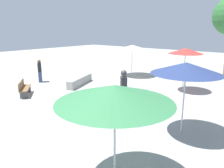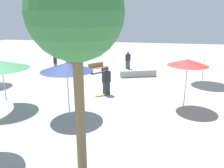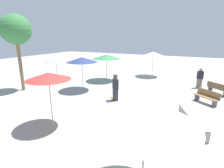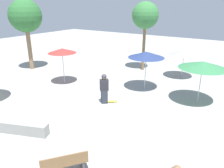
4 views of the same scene
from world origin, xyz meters
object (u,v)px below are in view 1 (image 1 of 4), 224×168
Objects in this scene: bench_far at (24,88)px; shade_umbrella_cream at (132,47)px; shade_umbrella_red at (186,51)px; shade_umbrella_navy at (186,68)px; bystander_watching at (40,71)px; skater_main at (124,87)px; shade_umbrella_green at (115,94)px; concrete_ledge at (80,81)px; skateboard at (125,108)px.

bench_far is 0.58× the size of shade_umbrella_cream.
shade_umbrella_red is 5.89m from shade_umbrella_navy.
shade_umbrella_cream is at bearing 90.40° from bystander_watching.
skater_main is 0.67× the size of shade_umbrella_green.
skater_main is at bearing 59.58° from bench_far.
shade_umbrella_cream is (8.35, -1.68, 1.85)m from bench_far.
bench_far is (-2.18, 5.44, -0.55)m from skater_main.
shade_umbrella_cream is (6.17, 3.76, 1.29)m from skater_main.
bystander_watching is at bearing 169.22° from bench_far.
skater_main is 7.57m from bystander_watching.
shade_umbrella_navy reaches higher than concrete_ledge.
shade_umbrella_cream is 1.00× the size of shade_umbrella_navy.
bench_far is (-1.93, 5.73, 0.37)m from skateboard.
skateboard is at bearing -147.74° from shade_umbrella_cream.
shade_umbrella_green reaches higher than concrete_ledge.
bystander_watching is at bearing -137.70° from skater_main.
bystander_watching is (1.25, 10.93, -1.61)m from shade_umbrella_navy.
shade_umbrella_cream is 1.61× the size of bystander_watching.
shade_umbrella_red is (4.46, -1.20, 1.47)m from skater_main.
skateboard is at bearing 29.53° from bystander_watching.
bench_far reaches higher than concrete_ledge.
concrete_ledge is 1.11× the size of shade_umbrella_red.
shade_umbrella_navy reaches higher than bystander_watching.
shade_umbrella_navy reaches higher than bench_far.
skateboard is (-0.24, -0.29, -0.92)m from skater_main.
shade_umbrella_green is at bearing -167.78° from shade_umbrella_red.
shade_umbrella_green reaches higher than bench_far.
concrete_ledge is at bearing 72.94° from shade_umbrella_navy.
bystander_watching is at bearing 114.11° from concrete_ledge.
skater_main reaches higher than bystander_watching.
shade_umbrella_green is at bearing 8.71° from bystander_watching.
shade_umbrella_navy reaches higher than skateboard.
shade_umbrella_navy is 1.61× the size of bystander_watching.
shade_umbrella_navy is (-2.50, -8.14, 2.16)m from concrete_ledge.
shade_umbrella_navy reaches higher than shade_umbrella_green.
shade_umbrella_red is (9.06, 1.96, 0.12)m from shade_umbrella_green.
bystander_watching is (4.83, 10.72, -1.51)m from shade_umbrella_green.
shade_umbrella_navy is 11.12m from bystander_watching.
shade_umbrella_cream is 10.13m from shade_umbrella_navy.
shade_umbrella_red is at bearing 132.17° from skateboard.
skater_main is 1.11× the size of bystander_watching.
shade_umbrella_green is at bearing 22.00° from bench_far.
skateboard is 0.29× the size of shade_umbrella_red.
skateboard is at bearing 75.91° from shade_umbrella_navy.
shade_umbrella_green is at bearing -147.29° from shade_umbrella_cream.
bystander_watching is (0.23, 7.56, -0.16)m from skater_main.
bystander_watching is (-5.95, 3.80, -1.46)m from shade_umbrella_cream.
concrete_ledge is at bearing -153.21° from skater_main.
bench_far is 9.60m from shade_umbrella_red.
shade_umbrella_cream is at bearing 32.71° from shade_umbrella_green.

